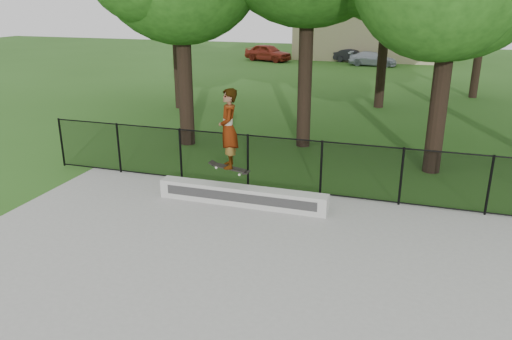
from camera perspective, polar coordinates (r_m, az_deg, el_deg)
The scene contains 9 objects.
ground at distance 8.25m, azimuth -0.89°, elevation -18.17°, with size 100.00×100.00×0.00m, color #254F16.
concrete_slab at distance 8.23m, azimuth -0.89°, elevation -18.01°, with size 14.00×12.00×0.06m, color gray.
grind_ledge at distance 12.49m, azimuth -1.63°, elevation -2.95°, with size 4.34×0.40×0.47m, color #B3B3AE.
car_a at distance 41.86m, azimuth 1.38°, elevation 13.27°, with size 1.60×3.94×1.35m, color maroon.
car_b at distance 41.78m, azimuth 11.12°, elevation 12.70°, with size 1.10×2.85×1.04m, color black.
car_c at distance 39.90m, azimuth 13.18°, elevation 12.27°, with size 1.46×3.31×1.04m, color #AEB6C5.
skater_airborne at distance 11.95m, azimuth -3.16°, elevation 4.62°, with size 0.84×0.82×2.07m.
chainlink_fence at distance 12.98m, azimuth 7.45°, elevation 0.19°, with size 16.06×0.06×1.50m.
distant_building at distance 44.48m, azimuth 12.92°, elevation 15.09°, with size 12.40×6.40×4.30m.
Camera 1 is at (2.12, -6.20, 5.01)m, focal length 35.00 mm.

